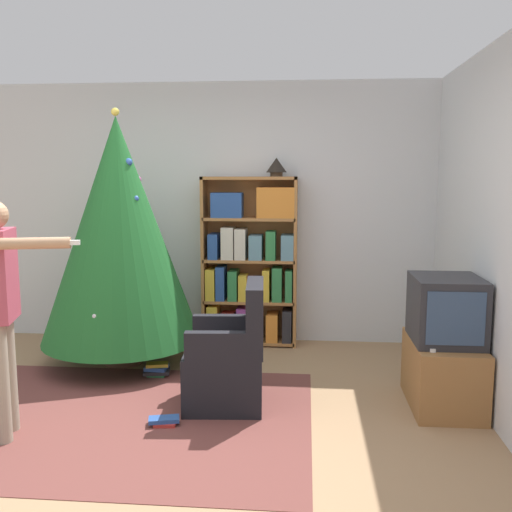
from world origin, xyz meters
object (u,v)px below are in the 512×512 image
at_px(television, 446,309).
at_px(table_lamp, 276,166).
at_px(bookshelf, 250,265).
at_px(christmas_tree, 119,231).
at_px(standing_person, 1,300).
at_px(armchair, 230,362).

distance_m(television, table_lamp, 2.21).
relative_size(bookshelf, table_lamp, 8.36).
distance_m(christmas_tree, standing_person, 1.56).
bearing_deg(standing_person, bookshelf, 133.63).
relative_size(television, christmas_tree, 0.25).
xyz_separation_m(television, armchair, (-1.56, -0.11, -0.41)).
relative_size(armchair, standing_person, 0.60).
distance_m(christmas_tree, armchair, 1.65).
height_order(bookshelf, armchair, bookshelf).
xyz_separation_m(armchair, standing_person, (-1.37, -0.64, 0.58)).
xyz_separation_m(bookshelf, armchair, (0.00, -1.55, -0.48)).
height_order(bookshelf, television, bookshelf).
relative_size(bookshelf, christmas_tree, 0.74).
bearing_deg(television, standing_person, -165.61).
xyz_separation_m(bookshelf, table_lamp, (0.26, 0.01, 0.97)).
height_order(bookshelf, table_lamp, table_lamp).
xyz_separation_m(christmas_tree, standing_person, (-0.28, -1.50, -0.30)).
bearing_deg(christmas_tree, television, -15.84).
distance_m(standing_person, table_lamp, 2.86).
bearing_deg(christmas_tree, standing_person, -100.39).
bearing_deg(armchair, standing_person, -69.33).
xyz_separation_m(bookshelf, christmas_tree, (-1.09, -0.68, 0.40)).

